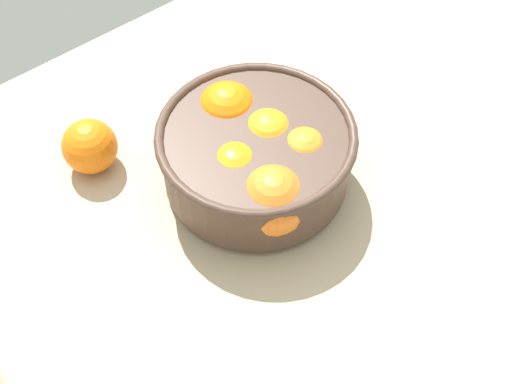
% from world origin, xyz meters
% --- Properties ---
extents(ground_plane, '(1.23, 0.81, 0.03)m').
position_xyz_m(ground_plane, '(0.00, 0.00, -0.01)').
color(ground_plane, tan).
extents(fruit_bowl, '(0.24, 0.24, 0.10)m').
position_xyz_m(fruit_bowl, '(-0.00, 0.04, 0.05)').
color(fruit_bowl, '#473328').
rests_on(fruit_bowl, ground_plane).
extents(loose_orange_0, '(0.07, 0.07, 0.07)m').
position_xyz_m(loose_orange_0, '(-0.15, 0.20, 0.04)').
color(loose_orange_0, orange).
rests_on(loose_orange_0, ground_plane).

